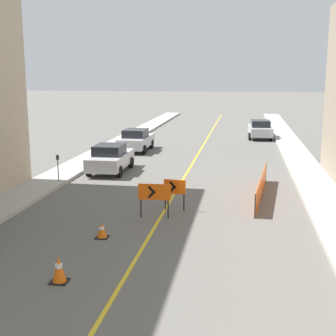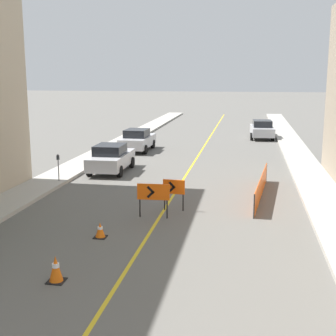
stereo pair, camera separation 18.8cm
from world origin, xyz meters
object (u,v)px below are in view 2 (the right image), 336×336
at_px(parking_meter_far_curb, 58,162).
at_px(arrow_barricade_secondary, 174,189).
at_px(traffic_cone_fourth, 100,230).
at_px(parked_car_curb_mid, 137,140).
at_px(traffic_cone_third, 56,269).
at_px(parked_car_curb_near, 111,158).
at_px(parked_car_curb_far, 262,129).
at_px(arrow_barricade_primary, 153,193).

bearing_deg(parking_meter_far_curb, arrow_barricade_secondary, -29.17).
xyz_separation_m(traffic_cone_fourth, parked_car_curb_mid, (-2.99, 18.03, 0.54)).
xyz_separation_m(traffic_cone_third, parked_car_curb_mid, (-2.89, 21.55, 0.44)).
bearing_deg(parked_car_curb_near, arrow_barricade_secondary, -56.88).
bearing_deg(parked_car_curb_far, traffic_cone_third, -104.98).
relative_size(traffic_cone_fourth, arrow_barricade_secondary, 0.42).
bearing_deg(parking_meter_far_curb, parked_car_curb_far, 60.98).
bearing_deg(parking_meter_far_curb, traffic_cone_fourth, -58.13).
height_order(parked_car_curb_mid, parking_meter_far_curb, parked_car_curb_mid).
height_order(traffic_cone_fourth, parked_car_curb_mid, parked_car_curb_mid).
relative_size(traffic_cone_fourth, parked_car_curb_near, 0.12).
bearing_deg(parked_car_curb_far, parked_car_curb_mid, -141.01).
distance_m(arrow_barricade_secondary, parked_car_curb_far, 22.99).
bearing_deg(arrow_barricade_primary, parked_car_curb_far, 76.60).
bearing_deg(parked_car_curb_mid, arrow_barricade_primary, -73.37).
bearing_deg(arrow_barricade_secondary, parked_car_curb_far, 84.71).
bearing_deg(parked_car_curb_mid, parked_car_curb_far, 43.35).
bearing_deg(arrow_barricade_secondary, parked_car_curb_mid, 113.93).
xyz_separation_m(traffic_cone_third, arrow_barricade_secondary, (2.06, 7.15, 0.55)).
bearing_deg(traffic_cone_third, traffic_cone_fourth, 88.40).
bearing_deg(parked_car_curb_far, arrow_barricade_primary, -104.53).
xyz_separation_m(arrow_barricade_primary, parking_meter_far_curb, (-5.84, 4.73, 0.16)).
bearing_deg(parked_car_curb_mid, arrow_barricade_secondary, -69.98).
relative_size(parked_car_curb_near, parked_car_curb_far, 0.99).
relative_size(arrow_barricade_secondary, parked_car_curb_near, 0.30).
bearing_deg(arrow_barricade_secondary, parked_car_curb_near, 129.09).
bearing_deg(traffic_cone_fourth, traffic_cone_third, -91.60).
bearing_deg(arrow_barricade_primary, traffic_cone_third, -105.58).
distance_m(traffic_cone_fourth, arrow_barricade_secondary, 4.18).
bearing_deg(arrow_barricade_primary, arrow_barricade_secondary, 58.72).
relative_size(traffic_cone_fourth, arrow_barricade_primary, 0.40).
bearing_deg(parked_car_curb_far, arrow_barricade_secondary, -103.55).
bearing_deg(parked_car_curb_far, parking_meter_far_curb, -122.34).
bearing_deg(arrow_barricade_primary, parking_meter_far_curb, 138.85).
distance_m(traffic_cone_third, traffic_cone_fourth, 3.52).
xyz_separation_m(parked_car_curb_mid, parking_meter_far_curb, (-1.51, -10.79, 0.33)).
height_order(parked_car_curb_near, parked_car_curb_mid, same).
bearing_deg(parked_car_curb_mid, parked_car_curb_near, -87.06).
relative_size(parked_car_curb_near, parked_car_curb_mid, 1.00).
xyz_separation_m(arrow_barricade_secondary, parking_meter_far_curb, (-6.46, 3.61, 0.22)).
distance_m(parked_car_curb_near, parked_car_curb_far, 17.98).
distance_m(traffic_cone_third, parking_meter_far_curb, 11.65).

